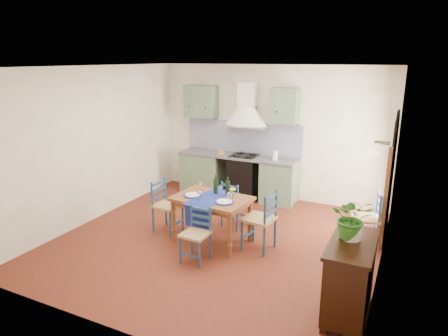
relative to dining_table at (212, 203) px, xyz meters
The scene contains 13 objects.
floor 0.68m from the dining_table, 40.29° to the left, with size 5.00×5.00×0.00m, color #4E1910.
back_wall 2.41m from the dining_table, 99.72° to the left, with size 5.00×0.96×2.80m.
right_wall 2.67m from the dining_table, ahead, with size 0.26×5.00×2.80m.
left_wall 2.54m from the dining_table, behind, with size 0.04×5.00×2.80m, color white.
ceiling 2.13m from the dining_table, 40.29° to the left, with size 5.00×5.00×0.01m, color silver.
dining_table is the anchor object (origin of this frame).
chair_near 0.72m from the dining_table, 82.64° to the right, with size 0.39×0.39×0.82m.
chair_far 0.74m from the dining_table, 82.76° to the left, with size 0.47×0.47×0.85m.
chair_left 0.93m from the dining_table, behind, with size 0.45×0.45×0.91m.
chair_right 0.84m from the dining_table, ahead, with size 0.50×0.50×0.97m.
chair_spare 2.48m from the dining_table, 21.84° to the left, with size 0.50×0.50×0.91m.
sideboard 2.56m from the dining_table, 24.18° to the right, with size 0.50×1.05×0.94m.
potted_plant 2.53m from the dining_table, 22.65° to the right, with size 0.45×0.39×0.50m, color #2E7424.
Camera 1 is at (2.73, -5.41, 2.93)m, focal length 32.00 mm.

